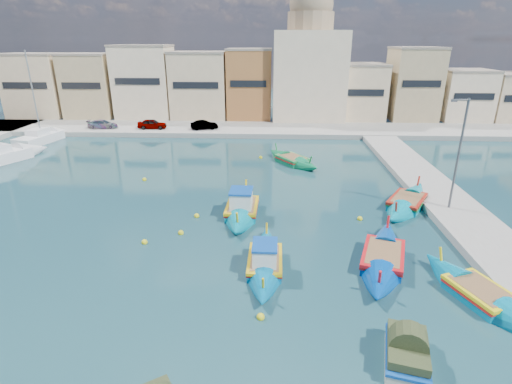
% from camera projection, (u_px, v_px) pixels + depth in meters
% --- Properties ---
extents(ground, '(160.00, 160.00, 0.00)m').
position_uv_depth(ground, '(183.00, 250.00, 23.22)').
color(ground, '#163942').
rests_on(ground, ground).
extents(east_quay, '(4.00, 70.00, 0.50)m').
position_uv_depth(east_quay, '(500.00, 253.00, 22.35)').
color(east_quay, gray).
rests_on(east_quay, ground).
extents(north_quay, '(80.00, 8.00, 0.60)m').
position_uv_depth(north_quay, '(235.00, 129.00, 52.96)').
color(north_quay, gray).
rests_on(north_quay, ground).
extents(north_townhouses, '(83.20, 7.87, 10.19)m').
position_uv_depth(north_townhouses, '(285.00, 87.00, 57.86)').
color(north_townhouses, beige).
rests_on(north_townhouses, ground).
extents(church_block, '(10.00, 10.00, 19.10)m').
position_uv_depth(church_block, '(309.00, 62.00, 57.09)').
color(church_block, beige).
rests_on(church_block, ground).
extents(quay_street_lamp, '(1.18, 0.16, 8.00)m').
position_uv_depth(quay_street_lamp, '(458.00, 154.00, 26.51)').
color(quay_street_lamp, '#595B60').
rests_on(quay_street_lamp, ground).
extents(parked_cars, '(17.13, 2.13, 1.25)m').
position_uv_depth(parked_cars, '(149.00, 124.00, 51.73)').
color(parked_cars, '#4C1919').
rests_on(parked_cars, north_quay).
extents(luzzu_turquoise_cabin, '(1.85, 8.02, 2.57)m').
position_uv_depth(luzzu_turquoise_cabin, '(265.00, 263.00, 21.31)').
color(luzzu_turquoise_cabin, '#00699C').
rests_on(luzzu_turquoise_cabin, ground).
extents(luzzu_blue_cabin, '(2.23, 8.53, 3.01)m').
position_uv_depth(luzzu_blue_cabin, '(242.00, 209.00, 27.89)').
color(luzzu_blue_cabin, '#00849E').
rests_on(luzzu_blue_cabin, ground).
extents(luzzu_cyan_mid, '(6.25, 8.54, 2.58)m').
position_uv_depth(luzzu_cyan_mid, '(407.00, 203.00, 29.16)').
color(luzzu_cyan_mid, '#0088A1').
rests_on(luzzu_cyan_mid, ground).
extents(luzzu_green, '(6.11, 7.61, 2.48)m').
position_uv_depth(luzzu_green, '(292.00, 161.00, 39.37)').
color(luzzu_green, '#0A7144').
rests_on(luzzu_green, ground).
extents(luzzu_blue_south, '(4.70, 9.17, 2.59)m').
position_uv_depth(luzzu_blue_south, '(383.00, 259.00, 21.76)').
color(luzzu_blue_south, '#0041A2').
rests_on(luzzu_blue_south, ground).
extents(luzzu_cyan_south, '(4.52, 7.75, 2.36)m').
position_uv_depth(luzzu_cyan_south, '(480.00, 296.00, 18.67)').
color(luzzu_cyan_south, '#00779C').
rests_on(luzzu_cyan_south, ground).
extents(tender_far, '(2.22, 3.15, 1.41)m').
position_uv_depth(tender_far, '(407.00, 353.00, 15.02)').
color(tender_far, beige).
rests_on(tender_far, ground).
extents(yacht_north, '(4.07, 8.72, 11.23)m').
position_uv_depth(yacht_north, '(50.00, 136.00, 48.75)').
color(yacht_north, white).
rests_on(yacht_north, ground).
extents(yacht_midnorth, '(5.77, 8.52, 11.72)m').
position_uv_depth(yacht_midnorth, '(16.00, 154.00, 40.97)').
color(yacht_midnorth, white).
rests_on(yacht_midnorth, ground).
extents(mooring_buoys, '(17.49, 25.65, 0.36)m').
position_uv_depth(mooring_buoys, '(221.00, 212.00, 28.13)').
color(mooring_buoys, yellow).
rests_on(mooring_buoys, ground).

